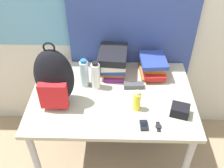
{
  "coord_description": "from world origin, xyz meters",
  "views": [
    {
      "loc": [
        0.03,
        -1.02,
        2.07
      ],
      "look_at": [
        0.0,
        0.41,
        0.87
      ],
      "focal_mm": 42.0,
      "sensor_mm": 36.0,
      "label": 1
    }
  ],
  "objects": [
    {
      "name": "wall_back",
      "position": [
        -0.0,
        0.91,
        1.25
      ],
      "size": [
        6.0,
        0.06,
        2.5
      ],
      "color": "silver",
      "rests_on": "ground_plane"
    },
    {
      "name": "sports_bottle",
      "position": [
        -0.12,
        0.49,
        0.88
      ],
      "size": [
        0.07,
        0.07,
        0.23
      ],
      "color": "white",
      "rests_on": "desk"
    },
    {
      "name": "cell_phone",
      "position": [
        0.21,
        0.11,
        0.78
      ],
      "size": [
        0.05,
        0.09,
        0.02
      ],
      "color": "black",
      "rests_on": "desk"
    },
    {
      "name": "wristwatch",
      "position": [
        0.31,
        0.1,
        0.77
      ],
      "size": [
        0.04,
        0.09,
        0.01
      ],
      "color": "black",
      "rests_on": "desk"
    },
    {
      "name": "desk",
      "position": [
        0.0,
        0.41,
        0.68
      ],
      "size": [
        1.19,
        0.82,
        0.77
      ],
      "color": "#B7B299",
      "rests_on": "ground_plane"
    },
    {
      "name": "sunscreen_bottle",
      "position": [
        0.17,
        0.27,
        0.84
      ],
      "size": [
        0.05,
        0.05,
        0.16
      ],
      "color": "yellow",
      "rests_on": "desk"
    },
    {
      "name": "sunglasses_case",
      "position": [
        0.16,
        0.49,
        0.79
      ],
      "size": [
        0.15,
        0.06,
        0.04
      ],
      "color": "#47474C",
      "rests_on": "desk"
    },
    {
      "name": "curtain_blue",
      "position": [
        0.15,
        0.85,
        1.25
      ],
      "size": [
        1.01,
        0.04,
        2.5
      ],
      "color": "#384C93",
      "rests_on": "ground_plane"
    },
    {
      "name": "water_bottle",
      "position": [
        -0.21,
        0.52,
        0.88
      ],
      "size": [
        0.06,
        0.06,
        0.23
      ],
      "color": "silver",
      "rests_on": "desk"
    },
    {
      "name": "book_stack_left",
      "position": [
        0.0,
        0.67,
        0.88
      ],
      "size": [
        0.24,
        0.29,
        0.21
      ],
      "color": "#6B2370",
      "rests_on": "desk"
    },
    {
      "name": "book_stack_center",
      "position": [
        0.32,
        0.67,
        0.84
      ],
      "size": [
        0.22,
        0.29,
        0.15
      ],
      "color": "olive",
      "rests_on": "desk"
    },
    {
      "name": "backpack",
      "position": [
        -0.38,
        0.33,
        0.98
      ],
      "size": [
        0.27,
        0.19,
        0.48
      ],
      "color": "black",
      "rests_on": "desk"
    },
    {
      "name": "camera_pouch",
      "position": [
        0.46,
        0.22,
        0.81
      ],
      "size": [
        0.14,
        0.13,
        0.07
      ],
      "color": "black",
      "rests_on": "desk"
    }
  ]
}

